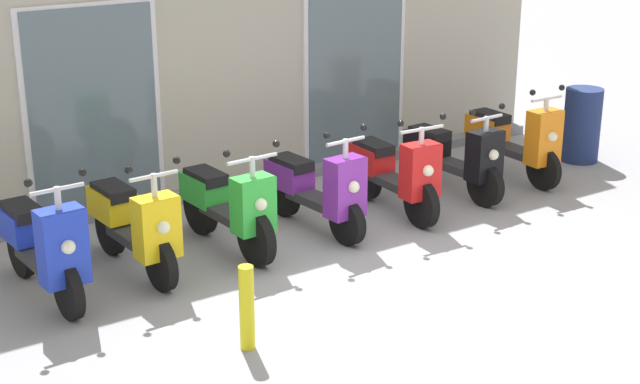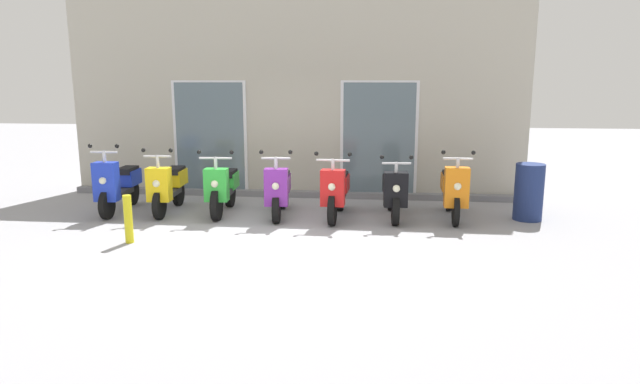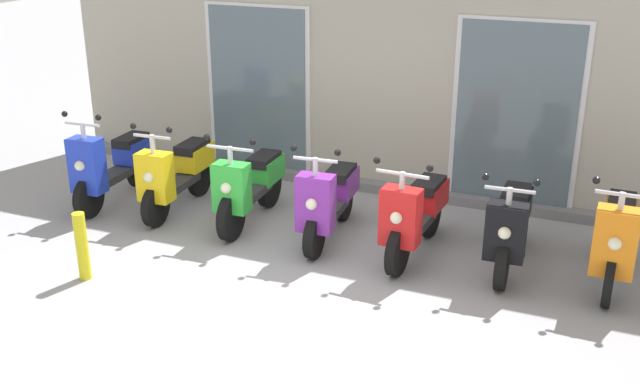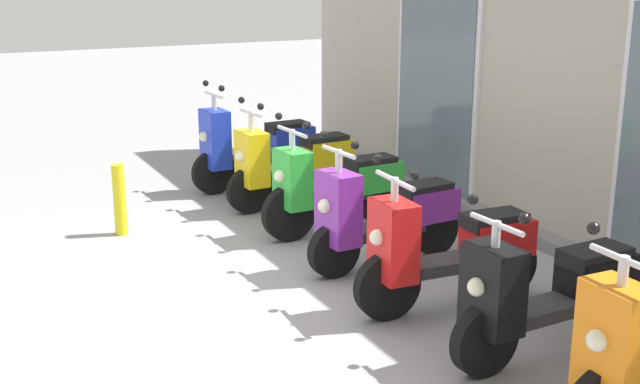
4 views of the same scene
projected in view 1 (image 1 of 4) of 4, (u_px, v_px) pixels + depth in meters
ground_plane at (384, 268)px, 8.95m from camera, size 40.00×40.00×0.00m
storefront_facade at (226, 27)px, 10.70m from camera, size 9.07×0.50×3.90m
scooter_blue at (43, 245)px, 8.17m from camera, size 0.53×1.59×1.27m
scooter_yellow at (134, 224)px, 8.71m from camera, size 0.53×1.54×1.20m
scooter_green at (227, 205)px, 9.25m from camera, size 0.61×1.59×1.18m
scooter_purple at (316, 188)px, 9.74m from camera, size 0.54×1.53×1.20m
scooter_red at (394, 172)px, 10.22m from camera, size 0.60×1.57×1.19m
scooter_black at (453, 156)px, 10.83m from camera, size 0.53×1.56×1.14m
scooter_orange at (514, 139)px, 11.36m from camera, size 0.53×1.59×1.22m
trash_bin at (582, 125)px, 12.07m from camera, size 0.47×0.47×0.95m
curb_bollard at (247, 308)px, 7.35m from camera, size 0.12×0.12×0.70m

